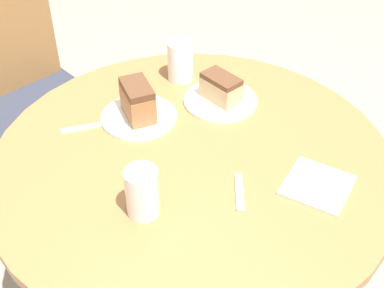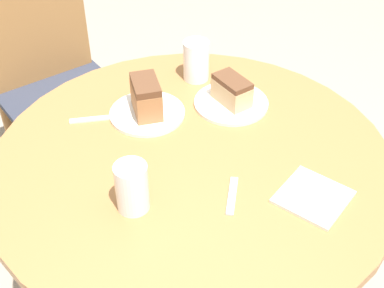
% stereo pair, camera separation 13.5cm
% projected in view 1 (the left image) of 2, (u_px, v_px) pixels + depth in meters
% --- Properties ---
extents(table, '(1.04, 1.04, 0.75)m').
position_uv_depth(table, '(192.00, 203.00, 1.49)').
color(table, '#9E6B3D').
rests_on(table, ground_plane).
extents(chair, '(0.45, 0.42, 0.97)m').
position_uv_depth(chair, '(29.00, 91.00, 2.05)').
color(chair, olive).
rests_on(chair, ground_plane).
extents(plate_near, '(0.21, 0.21, 0.01)m').
position_uv_depth(plate_near, '(139.00, 117.00, 1.50)').
color(plate_near, silver).
rests_on(plate_near, table).
extents(plate_far, '(0.22, 0.22, 0.01)m').
position_uv_depth(plate_far, '(220.00, 100.00, 1.56)').
color(plate_far, silver).
rests_on(plate_far, table).
extents(cake_slice_near, '(0.11, 0.14, 0.10)m').
position_uv_depth(cake_slice_near, '(138.00, 101.00, 1.46)').
color(cake_slice_near, '#9E6B42').
rests_on(cake_slice_near, plate_near).
extents(cake_slice_far, '(0.07, 0.12, 0.08)m').
position_uv_depth(cake_slice_far, '(221.00, 88.00, 1.53)').
color(cake_slice_far, tan).
rests_on(cake_slice_far, plate_far).
extents(glass_lemonade, '(0.08, 0.08, 0.12)m').
position_uv_depth(glass_lemonade, '(142.00, 194.00, 1.19)').
color(glass_lemonade, beige).
rests_on(glass_lemonade, table).
extents(glass_water, '(0.08, 0.08, 0.12)m').
position_uv_depth(glass_water, '(180.00, 63.00, 1.63)').
color(glass_water, silver).
rests_on(glass_water, table).
extents(napkin_stack, '(0.18, 0.18, 0.01)m').
position_uv_depth(napkin_stack, '(318.00, 185.00, 1.29)').
color(napkin_stack, silver).
rests_on(napkin_stack, table).
extents(fork, '(0.16, 0.10, 0.00)m').
position_uv_depth(fork, '(92.00, 126.00, 1.47)').
color(fork, silver).
rests_on(fork, table).
extents(spoon, '(0.10, 0.10, 0.00)m').
position_uv_depth(spoon, '(239.00, 192.00, 1.27)').
color(spoon, silver).
rests_on(spoon, table).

